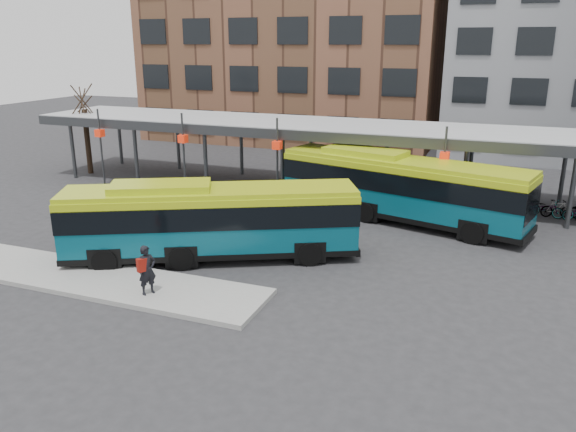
% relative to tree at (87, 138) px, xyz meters
% --- Properties ---
extents(ground, '(120.00, 120.00, 0.00)m').
position_rel_tree_xyz_m(ground, '(18.00, -12.00, -2.43)').
color(ground, '#28282B').
rests_on(ground, ground).
extents(boarding_island, '(14.00, 3.00, 0.18)m').
position_rel_tree_xyz_m(boarding_island, '(12.50, -15.00, -2.34)').
color(boarding_island, gray).
rests_on(boarding_island, ground).
extents(canopy, '(40.00, 6.53, 4.80)m').
position_rel_tree_xyz_m(canopy, '(17.94, 0.87, 1.47)').
color(canopy, '#999B9E').
rests_on(canopy, ground).
extents(tree, '(1.64, 1.64, 5.60)m').
position_rel_tree_xyz_m(tree, '(0.00, 0.00, 0.00)').
color(tree, black).
rests_on(tree, ground).
extents(building_brick, '(26.00, 14.00, 22.00)m').
position_rel_tree_xyz_m(building_brick, '(8.00, 20.00, 8.57)').
color(building_brick, brown).
rests_on(building_brick, ground).
extents(bus_front, '(11.90, 7.64, 3.31)m').
position_rel_tree_xyz_m(bus_front, '(15.61, -11.25, -0.71)').
color(bus_front, '#08495A').
rests_on(bus_front, ground).
extents(bus_rear, '(12.91, 5.81, 3.49)m').
position_rel_tree_xyz_m(bus_rear, '(22.01, -3.14, -0.62)').
color(bus_rear, '#08495A').
rests_on(bus_rear, ground).
extents(pedestrian, '(0.71, 0.78, 1.80)m').
position_rel_tree_xyz_m(pedestrian, '(15.38, -15.51, -1.34)').
color(pedestrian, black).
rests_on(pedestrian, boarding_island).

